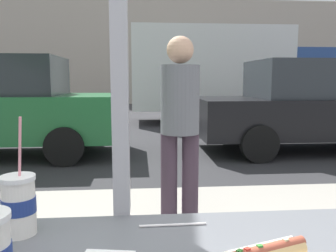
{
  "coord_description": "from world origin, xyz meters",
  "views": [
    {
      "loc": [
        0.06,
        -0.97,
        1.4
      ],
      "look_at": [
        0.35,
        2.55,
        0.92
      ],
      "focal_mm": 36.99,
      "sensor_mm": 36.0,
      "label": 1
    }
  ],
  "objects_px": {
    "box_truck": "(230,72)",
    "pedestrian": "(180,122)",
    "soda_cup_right": "(19,204)",
    "parked_car_black": "(317,106)"
  },
  "relations": [
    {
      "from": "soda_cup_right",
      "to": "box_truck",
      "type": "distance_m",
      "value": 10.76
    },
    {
      "from": "pedestrian",
      "to": "soda_cup_right",
      "type": "bearing_deg",
      "value": -108.9
    },
    {
      "from": "soda_cup_right",
      "to": "box_truck",
      "type": "relative_size",
      "value": 0.05
    },
    {
      "from": "soda_cup_right",
      "to": "pedestrian",
      "type": "relative_size",
      "value": 0.2
    },
    {
      "from": "box_truck",
      "to": "pedestrian",
      "type": "height_order",
      "value": "box_truck"
    },
    {
      "from": "box_truck",
      "to": "soda_cup_right",
      "type": "bearing_deg",
      "value": -107.68
    },
    {
      "from": "soda_cup_right",
      "to": "parked_car_black",
      "type": "relative_size",
      "value": 0.07
    },
    {
      "from": "soda_cup_right",
      "to": "parked_car_black",
      "type": "height_order",
      "value": "parked_car_black"
    },
    {
      "from": "soda_cup_right",
      "to": "box_truck",
      "type": "bearing_deg",
      "value": 72.32
    },
    {
      "from": "box_truck",
      "to": "pedestrian",
      "type": "relative_size",
      "value": 4.07
    }
  ]
}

